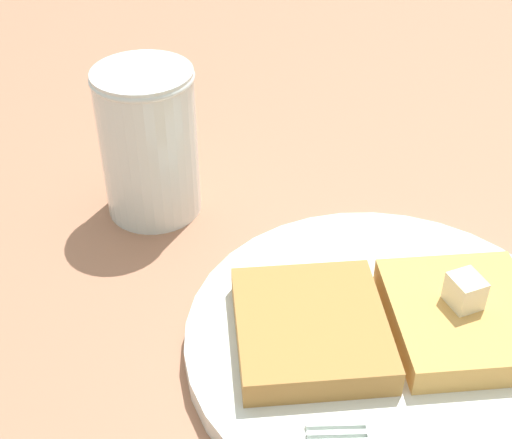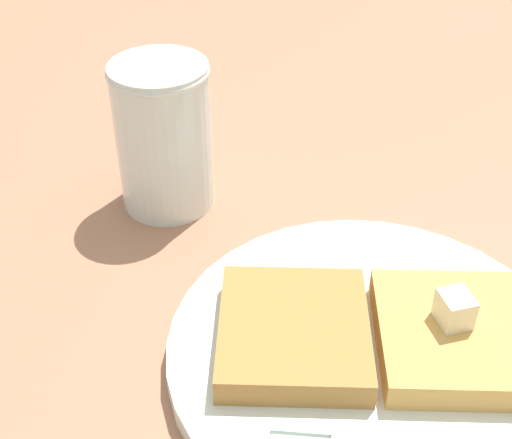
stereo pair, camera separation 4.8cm
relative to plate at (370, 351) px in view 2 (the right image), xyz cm
name	(u,v)px [view 2 (the right image)]	position (x,y,z in cm)	size (l,w,h in cm)	color
table_surface	(392,267)	(-1.04, -10.49, -1.94)	(124.42, 124.42, 2.15)	#A76E51
plate	(370,351)	(0.00, 0.00, 0.00)	(24.94, 24.94, 1.48)	silver
toast_slice_left	(453,336)	(-4.69, -0.77, 1.54)	(8.96, 9.70, 1.84)	#D69C4E
toast_slice_middle	(294,332)	(4.69, 0.77, 1.54)	(8.96, 9.70, 1.84)	#AB7638
butter_pat_primary	(455,309)	(-4.49, -1.06, 3.46)	(2.00, 1.80, 2.00)	#F5EAC3
syrup_jar	(164,142)	(17.09, -14.09, 4.60)	(7.52, 7.52, 11.78)	#3A1907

